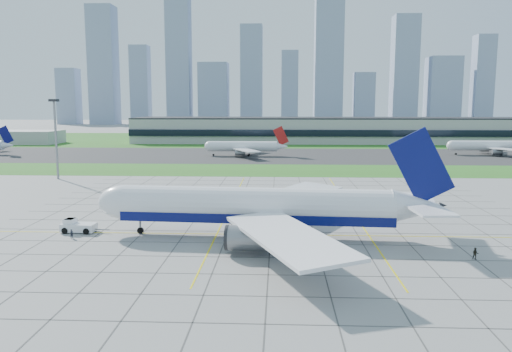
% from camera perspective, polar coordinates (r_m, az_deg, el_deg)
% --- Properties ---
extents(ground, '(1400.00, 1400.00, 0.00)m').
position_cam_1_polar(ground, '(94.67, 1.71, -6.41)').
color(ground, '#989893').
rests_on(ground, ground).
extents(grass_median, '(700.00, 35.00, 0.04)m').
position_cam_1_polar(grass_median, '(183.18, 2.17, 0.68)').
color(grass_median, '#2C5F1B').
rests_on(grass_median, ground).
extents(asphalt_taxiway, '(700.00, 75.00, 0.04)m').
position_cam_1_polar(asphalt_taxiway, '(237.82, 2.28, 2.40)').
color(asphalt_taxiway, '#383838').
rests_on(asphalt_taxiway, ground).
extents(grass_far, '(700.00, 145.00, 0.04)m').
position_cam_1_polar(grass_far, '(347.44, 2.39, 4.21)').
color(grass_far, '#2C5F1B').
rests_on(grass_far, ground).
extents(apron_markings, '(120.00, 130.00, 0.03)m').
position_cam_1_polar(apron_markings, '(105.43, 2.04, -4.89)').
color(apron_markings, '#474744').
rests_on(apron_markings, ground).
extents(terminal, '(260.00, 43.00, 15.80)m').
position_cam_1_polar(terminal, '(324.19, 9.50, 5.22)').
color(terminal, '#B7B7B2').
rests_on(terminal, ground).
extents(service_block, '(50.00, 25.00, 8.00)m').
position_cam_1_polar(service_block, '(342.66, -25.55, 4.03)').
color(service_block, '#B7B7B2').
rests_on(service_block, ground).
extents(light_mast, '(2.50, 2.50, 25.60)m').
position_cam_1_polar(light_mast, '(172.29, -21.95, 5.02)').
color(light_mast, gray).
rests_on(light_mast, ground).
extents(city_skyline, '(523.00, 32.40, 160.00)m').
position_cam_1_polar(city_skyline, '(612.73, 1.71, 11.44)').
color(city_skyline, '#8898B2').
rests_on(city_skyline, ground).
extents(airliner, '(63.86, 64.55, 20.09)m').
position_cam_1_polar(airliner, '(89.92, 0.28, -3.59)').
color(airliner, white).
rests_on(airliner, ground).
extents(pushback_tug, '(9.27, 3.57, 2.56)m').
position_cam_1_polar(pushback_tug, '(100.08, -19.76, -5.42)').
color(pushback_tug, white).
rests_on(pushback_tug, ground).
extents(crew_near, '(0.67, 0.72, 1.65)m').
position_cam_1_polar(crew_near, '(95.95, -20.32, -6.21)').
color(crew_near, black).
rests_on(crew_near, ground).
extents(crew_far, '(1.09, 0.96, 1.90)m').
position_cam_1_polar(crew_far, '(85.09, 23.78, -8.13)').
color(crew_far, black).
rests_on(crew_far, ground).
extents(distant_jet_1, '(37.15, 42.66, 14.08)m').
position_cam_1_polar(distant_jet_1, '(233.83, -1.33, 3.40)').
color(distant_jet_1, white).
rests_on(distant_jet_1, ground).
extents(distant_jet_2, '(44.33, 42.66, 14.08)m').
position_cam_1_polar(distant_jet_2, '(263.78, 25.55, 3.15)').
color(distant_jet_2, white).
rests_on(distant_jet_2, ground).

